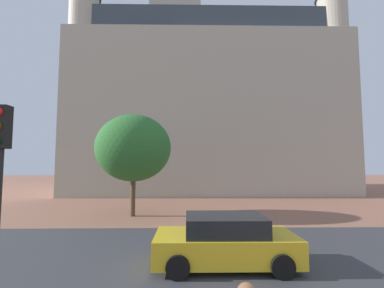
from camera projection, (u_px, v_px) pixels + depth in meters
The scene contains 5 objects.
ground_plane at pixel (188, 230), 11.88m from camera, with size 120.00×120.00×0.00m, color #93604C.
street_asphalt_strip at pixel (188, 250), 9.06m from camera, with size 120.00×6.32×0.00m, color #38383D.
landmark_building at pixel (202, 107), 31.52m from camera, with size 28.10×16.04×33.37m.
car_yellow at pixel (225, 241), 7.75m from camera, with size 4.16×2.10×1.47m.
tree_curb_far at pixel (134, 148), 15.32m from camera, with size 4.39×4.39×5.94m.
Camera 1 is at (-0.02, -2.15, 3.00)m, focal length 24.28 mm.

